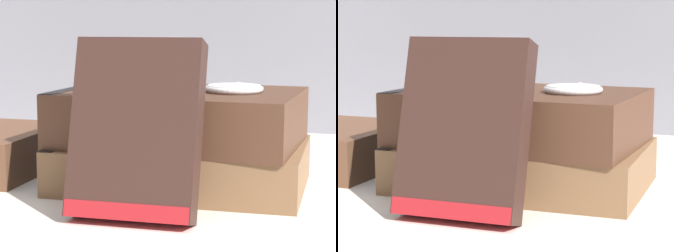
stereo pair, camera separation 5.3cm
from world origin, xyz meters
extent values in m
plane|color=silver|center=(0.00, 0.00, 0.00)|extent=(3.00, 3.00, 0.00)
cube|color=brown|center=(-0.01, 0.01, 0.02)|extent=(0.21, 0.15, 0.04)
cube|color=black|center=(-0.11, 0.01, 0.02)|extent=(0.01, 0.14, 0.04)
cube|color=#4C2D1E|center=(-0.01, 0.01, 0.06)|extent=(0.21, 0.15, 0.05)
cube|color=black|center=(-0.11, 0.02, 0.06)|extent=(0.02, 0.14, 0.05)
cube|color=#331E19|center=(-0.02, -0.09, 0.07)|extent=(0.09, 0.06, 0.13)
cube|color=maroon|center=(-0.02, -0.11, 0.01)|extent=(0.09, 0.03, 0.02)
cylinder|color=white|center=(0.03, 0.01, 0.09)|extent=(0.04, 0.04, 0.01)
torus|color=silver|center=(0.03, 0.01, 0.09)|extent=(0.05, 0.05, 0.01)
sphere|color=silver|center=(0.03, 0.03, 0.09)|extent=(0.01, 0.01, 0.01)
camera|label=1|loc=(0.13, -0.56, 0.14)|focal=75.00mm
camera|label=2|loc=(0.18, -0.55, 0.14)|focal=75.00mm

